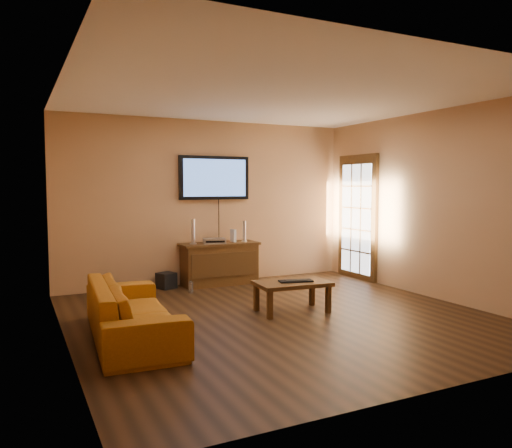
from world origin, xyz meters
TOP-DOWN VIEW (x-y plane):
  - ground_plane at (0.00, 0.00)m, footprint 5.00×5.00m
  - room_walls at (0.00, 0.62)m, footprint 5.00×5.00m
  - french_door at (2.46, 1.70)m, footprint 0.07×1.02m
  - media_console at (0.08, 2.25)m, footprint 1.29×0.49m
  - television at (0.08, 2.45)m, footprint 1.22×0.08m
  - coffee_table at (0.25, 0.16)m, footprint 0.97×0.63m
  - sofa at (-1.84, -0.06)m, footprint 0.74×2.10m
  - speaker_left at (-0.36, 2.26)m, footprint 0.11×0.11m
  - speaker_right at (0.53, 2.24)m, footprint 0.10×0.10m
  - av_receiver at (-0.01, 2.23)m, footprint 0.41×0.34m
  - game_console at (0.34, 2.28)m, footprint 0.05×0.16m
  - subwoofer at (-0.80, 2.32)m, footprint 0.32×0.32m
  - bottle at (-0.57, 1.80)m, footprint 0.07×0.07m
  - keyboard at (0.28, 0.12)m, footprint 0.46×0.25m

SIDE VIEW (x-z plane):
  - ground_plane at x=0.00m, z-range 0.00..0.00m
  - bottle at x=-0.57m, z-range -0.01..0.19m
  - subwoofer at x=-0.80m, z-range 0.00..0.25m
  - coffee_table at x=0.25m, z-range 0.14..0.54m
  - media_console at x=0.08m, z-range 0.00..0.69m
  - sofa at x=-1.84m, z-range 0.00..0.80m
  - keyboard at x=0.28m, z-range 0.39..0.42m
  - av_receiver at x=-0.01m, z-range 0.69..0.77m
  - game_console at x=0.34m, z-range 0.69..0.90m
  - speaker_right at x=0.53m, z-range 0.68..1.02m
  - speaker_left at x=-0.36m, z-range 0.67..1.08m
  - french_door at x=2.46m, z-range -0.06..2.16m
  - room_walls at x=0.00m, z-range -0.81..4.19m
  - television at x=0.08m, z-range 1.40..2.12m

